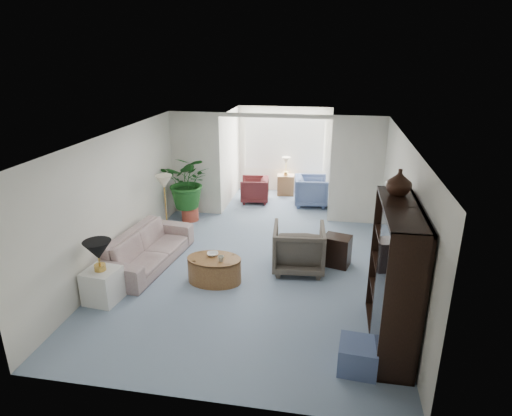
% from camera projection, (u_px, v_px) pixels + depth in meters
% --- Properties ---
extents(floor, '(6.00, 6.00, 0.00)m').
position_uv_depth(floor, '(250.00, 277.00, 7.83)').
color(floor, '#8392AE').
rests_on(floor, ground).
extents(sunroom_floor, '(2.60, 2.60, 0.00)m').
position_uv_depth(sunroom_floor, '(279.00, 203.00, 11.63)').
color(sunroom_floor, '#8392AE').
rests_on(sunroom_floor, ground).
extents(back_pier_left, '(1.20, 0.12, 2.50)m').
position_uv_depth(back_pier_left, '(196.00, 164.00, 10.49)').
color(back_pier_left, white).
rests_on(back_pier_left, ground).
extents(back_pier_right, '(1.20, 0.12, 2.50)m').
position_uv_depth(back_pier_right, '(357.00, 171.00, 9.87)').
color(back_pier_right, white).
rests_on(back_pier_right, ground).
extents(back_header, '(2.60, 0.12, 0.10)m').
position_uv_depth(back_header, '(274.00, 116.00, 9.77)').
color(back_header, white).
rests_on(back_header, back_pier_left).
extents(window_pane, '(2.20, 0.02, 1.50)m').
position_uv_depth(window_pane, '(284.00, 143.00, 12.15)').
color(window_pane, white).
extents(window_blinds, '(2.20, 0.02, 1.50)m').
position_uv_depth(window_blinds, '(284.00, 143.00, 12.12)').
color(window_blinds, white).
extents(framed_picture, '(0.04, 0.50, 0.40)m').
position_uv_depth(framed_picture, '(404.00, 196.00, 6.76)').
color(framed_picture, beige).
extents(sofa, '(1.12, 2.32, 0.65)m').
position_uv_depth(sofa, '(148.00, 248.00, 8.19)').
color(sofa, '#B4A998').
rests_on(sofa, ground).
extents(end_table, '(0.56, 0.56, 0.56)m').
position_uv_depth(end_table, '(103.00, 286.00, 6.98)').
color(end_table, white).
rests_on(end_table, ground).
extents(table_lamp, '(0.44, 0.44, 0.30)m').
position_uv_depth(table_lamp, '(98.00, 250.00, 6.77)').
color(table_lamp, black).
rests_on(table_lamp, end_table).
extents(floor_lamp, '(0.36, 0.36, 0.28)m').
position_uv_depth(floor_lamp, '(164.00, 182.00, 9.08)').
color(floor_lamp, beige).
rests_on(floor_lamp, ground).
extents(coffee_table, '(1.17, 1.17, 0.45)m').
position_uv_depth(coffee_table, '(214.00, 270.00, 7.60)').
color(coffee_table, olive).
rests_on(coffee_table, ground).
extents(coffee_bowl, '(0.24, 0.24, 0.05)m').
position_uv_depth(coffee_bowl, '(213.00, 254.00, 7.62)').
color(coffee_bowl, silver).
rests_on(coffee_bowl, coffee_table).
extents(coffee_cup, '(0.13, 0.13, 0.10)m').
position_uv_depth(coffee_cup, '(221.00, 259.00, 7.39)').
color(coffee_cup, beige).
rests_on(coffee_cup, coffee_table).
extents(wingback_chair, '(1.00, 1.02, 0.86)m').
position_uv_depth(wingback_chair, '(299.00, 248.00, 7.96)').
color(wingback_chair, '#585045').
rests_on(wingback_chair, ground).
extents(side_table_dark, '(0.57, 0.50, 0.58)m').
position_uv_depth(side_table_dark, '(337.00, 251.00, 8.17)').
color(side_table_dark, black).
rests_on(side_table_dark, ground).
extents(entertainment_cabinet, '(0.48, 1.79, 1.99)m').
position_uv_depth(entertainment_cabinet, '(394.00, 277.00, 5.79)').
color(entertainment_cabinet, black).
rests_on(entertainment_cabinet, ground).
extents(cabinet_urn, '(0.34, 0.34, 0.36)m').
position_uv_depth(cabinet_urn, '(399.00, 182.00, 5.85)').
color(cabinet_urn, black).
rests_on(cabinet_urn, entertainment_cabinet).
extents(ottoman, '(0.52, 0.52, 0.38)m').
position_uv_depth(ottoman, '(358.00, 356.00, 5.50)').
color(ottoman, slate).
rests_on(ottoman, ground).
extents(plant_pot, '(0.40, 0.40, 0.32)m').
position_uv_depth(plant_pot, '(190.00, 214.00, 10.39)').
color(plant_pot, '#AD4432').
rests_on(plant_pot, ground).
extents(house_plant, '(1.15, 1.00, 1.28)m').
position_uv_depth(house_plant, '(188.00, 182.00, 10.12)').
color(house_plant, '#1F5B20').
rests_on(house_plant, plant_pot).
extents(sunroom_chair_blue, '(0.93, 0.91, 0.77)m').
position_uv_depth(sunroom_chair_blue, '(311.00, 191.00, 11.35)').
color(sunroom_chair_blue, slate).
rests_on(sunroom_chair_blue, ground).
extents(sunroom_chair_maroon, '(0.81, 0.79, 0.67)m').
position_uv_depth(sunroom_chair_maroon, '(255.00, 190.00, 11.61)').
color(sunroom_chair_maroon, '#591E25').
rests_on(sunroom_chair_maroon, ground).
extents(sunroom_table, '(0.50, 0.41, 0.57)m').
position_uv_depth(sunroom_table, '(286.00, 185.00, 12.20)').
color(sunroom_table, olive).
rests_on(sunroom_table, ground).
extents(shelf_clutter, '(0.30, 0.86, 1.06)m').
position_uv_depth(shelf_clutter, '(392.00, 275.00, 5.65)').
color(shelf_clutter, '#494744').
rests_on(shelf_clutter, entertainment_cabinet).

